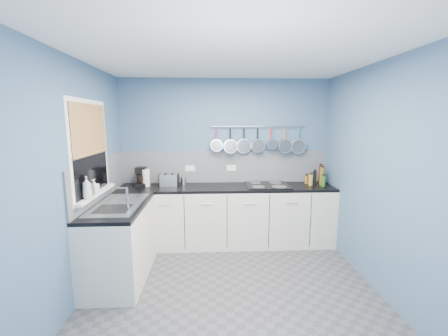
{
  "coord_description": "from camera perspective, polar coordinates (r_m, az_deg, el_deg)",
  "views": [
    {
      "loc": [
        -0.22,
        -2.98,
        1.87
      ],
      "look_at": [
        -0.05,
        0.75,
        1.25
      ],
      "focal_mm": 23.08,
      "sensor_mm": 36.0,
      "label": 1
    }
  ],
  "objects": [
    {
      "name": "pan_4",
      "position": [
        4.53,
        9.32,
        5.92
      ],
      "size": [
        0.16,
        0.11,
        0.35
      ],
      "primitive_type": null,
      "color": "silver",
      "rests_on": "pot_rail"
    },
    {
      "name": "wall_left",
      "position": [
        3.35,
        -27.11,
        -2.29
      ],
      "size": [
        0.02,
        3.0,
        2.5
      ],
      "primitive_type": "cube",
      "color": "#415F81",
      "rests_on": "ground"
    },
    {
      "name": "condiment_5",
      "position": [
        4.54,
        16.81,
        -2.24
      ],
      "size": [
        0.07,
        0.07,
        0.17
      ],
      "primitive_type": "cylinder",
      "color": "olive",
      "rests_on": "worktop_back"
    },
    {
      "name": "toaster",
      "position": [
        4.39,
        -10.8,
        -2.34
      ],
      "size": [
        0.28,
        0.17,
        0.17
      ],
      "primitive_type": "cube",
      "rotation": [
        0.0,
        0.0,
        0.05
      ],
      "color": "silver",
      "rests_on": "worktop_back"
    },
    {
      "name": "mixer_tap",
      "position": [
        3.34,
        -18.59,
        -5.63
      ],
      "size": [
        0.12,
        0.08,
        0.26
      ],
      "primitive_type": null,
      "color": "silver",
      "rests_on": "worktop_left"
    },
    {
      "name": "condiment_2",
      "position": [
        4.65,
        16.03,
        -2.2
      ],
      "size": [
        0.05,
        0.05,
        0.13
      ],
      "primitive_type": "cylinder",
      "color": "#8C5914",
      "rests_on": "worktop_back"
    },
    {
      "name": "cabinet_run_left",
      "position": [
        3.74,
        -19.75,
        -13.78
      ],
      "size": [
        0.6,
        1.2,
        0.86
      ],
      "primitive_type": "cube",
      "color": "beige",
      "rests_on": "ground"
    },
    {
      "name": "ceiling",
      "position": [
        3.06,
        1.69,
        21.5
      ],
      "size": [
        3.2,
        3.0,
        0.02
      ],
      "primitive_type": "cube",
      "color": "white",
      "rests_on": "ground"
    },
    {
      "name": "pan_1",
      "position": [
        4.44,
        1.23,
        5.63
      ],
      "size": [
        0.22,
        0.13,
        0.41
      ],
      "primitive_type": null,
      "color": "silver",
      "rests_on": "pot_rail"
    },
    {
      "name": "backsplash_left",
      "position": [
        3.9,
        -23.1,
        -1.98
      ],
      "size": [
        0.02,
        1.8,
        0.5
      ],
      "primitive_type": "cube",
      "color": "gray",
      "rests_on": "wall_left"
    },
    {
      "name": "condiment_6",
      "position": [
        4.52,
        19.11,
        -2.44
      ],
      "size": [
        0.06,
        0.06,
        0.16
      ],
      "primitive_type": "cylinder",
      "color": "#265919",
      "rests_on": "worktop_back"
    },
    {
      "name": "coffee_maker",
      "position": [
        4.46,
        -16.14,
        -1.67
      ],
      "size": [
        0.16,
        0.18,
        0.28
      ],
      "primitive_type": null,
      "rotation": [
        0.0,
        0.0,
        0.01
      ],
      "color": "black",
      "rests_on": "worktop_back"
    },
    {
      "name": "condiment_3",
      "position": [
        4.6,
        18.83,
        -1.52
      ],
      "size": [
        0.07,
        0.07,
        0.27
      ],
      "primitive_type": "cylinder",
      "color": "brown",
      "rests_on": "worktop_back"
    },
    {
      "name": "soap_bottle_a",
      "position": [
        3.36,
        -25.53,
        -3.53
      ],
      "size": [
        0.12,
        0.12,
        0.24
      ],
      "primitive_type": "imported",
      "rotation": [
        0.0,
        0.0,
        0.43
      ],
      "color": "white",
      "rests_on": "window_sill"
    },
    {
      "name": "wall_front",
      "position": [
        1.61,
        5.57,
        -13.19
      ],
      "size": [
        3.2,
        0.02,
        2.5
      ],
      "primitive_type": "cube",
      "color": "#415F81",
      "rests_on": "ground"
    },
    {
      "name": "condiment_4",
      "position": [
        4.58,
        17.51,
        -1.9
      ],
      "size": [
        0.05,
        0.05,
        0.21
      ],
      "primitive_type": "cylinder",
      "color": "black",
      "rests_on": "worktop_back"
    },
    {
      "name": "floor",
      "position": [
        3.53,
        1.48,
        -22.74
      ],
      "size": [
        3.2,
        3.0,
        0.02
      ],
      "primitive_type": "cube",
      "color": "#47474C",
      "rests_on": "ground"
    },
    {
      "name": "wall_back",
      "position": [
        4.54,
        0.2,
        1.57
      ],
      "size": [
        3.2,
        0.02,
        2.5
      ],
      "primitive_type": "cube",
      "color": "#415F81",
      "rests_on": "ground"
    },
    {
      "name": "cabinet_run_back",
      "position": [
        4.43,
        0.39,
        -9.56
      ],
      "size": [
        3.2,
        0.6,
        0.86
      ],
      "primitive_type": "cube",
      "color": "beige",
      "rests_on": "ground"
    },
    {
      "name": "condiment_0",
      "position": [
        4.68,
        18.53,
        -1.2
      ],
      "size": [
        0.05,
        0.05,
        0.29
      ],
      "primitive_type": "cylinder",
      "color": "#4C190C",
      "rests_on": "worktop_back"
    },
    {
      "name": "soap_bottle_b",
      "position": [
        3.54,
        -24.32,
        -3.4
      ],
      "size": [
        0.1,
        0.1,
        0.17
      ],
      "primitive_type": "imported",
      "rotation": [
        0.0,
        0.0,
        -0.27
      ],
      "color": "white",
      "rests_on": "window_sill"
    },
    {
      "name": "worktop_back",
      "position": [
        4.3,
        0.39,
        -3.88
      ],
      "size": [
        3.2,
        0.6,
        0.04
      ],
      "primitive_type": "cube",
      "color": "black",
      "rests_on": "cabinet_run_back"
    },
    {
      "name": "hob",
      "position": [
        4.4,
        8.53,
        -3.35
      ],
      "size": [
        0.64,
        0.56,
        0.01
      ],
      "primitive_type": "cube",
      "color": "black",
      "rests_on": "worktop_back"
    },
    {
      "name": "bamboo_blind",
      "position": [
        3.55,
        -25.03,
        7.02
      ],
      "size": [
        0.01,
        0.9,
        0.55
      ],
      "primitive_type": "cube",
      "color": "#A68045",
      "rests_on": "wall_left"
    },
    {
      "name": "window_sill",
      "position": [
        3.64,
        -24.05,
        -4.67
      ],
      "size": [
        0.1,
        0.98,
        0.03
      ],
      "primitive_type": "cube",
      "color": "white",
      "rests_on": "wall_left"
    },
    {
      "name": "paper_towel",
      "position": [
        4.43,
        -15.21,
        -1.88
      ],
      "size": [
        0.12,
        0.12,
        0.26
      ],
      "primitive_type": "cylinder",
      "rotation": [
        0.0,
        0.0,
        0.08
      ],
      "color": "white",
      "rests_on": "worktop_back"
    },
    {
      "name": "pan_2",
      "position": [
        4.46,
        3.96,
        5.58
      ],
      "size": [
        0.22,
        0.05,
        0.41
      ],
      "primitive_type": null,
      "color": "silver",
      "rests_on": "pot_rail"
    },
    {
      "name": "pot_rail",
      "position": [
        4.49,
        6.69,
        8.21
      ],
      "size": [
        1.45,
        0.02,
        0.02
      ],
      "primitive_type": "cylinder",
      "rotation": [
        0.0,
        1.57,
        0.0
      ],
      "color": "silver",
      "rests_on": "wall_back"
    },
    {
      "name": "pan_3",
      "position": [
        4.49,
        6.66,
        5.64
      ],
      "size": [
        0.21,
        0.08,
        0.4
      ],
      "primitive_type": null,
      "color": "silver",
      "rests_on": "pot_rail"
    },
    {
      "name": "pan_0",
      "position": [
        4.43,
        -1.51,
        5.8
      ],
      "size": [
        0.19,
        0.11,
        0.38
      ],
      "primitive_type": null,
      "color": "silver",
      "rests_on": "pot_rail"
    },
    {
      "name": "socket_left",
      "position": [
        4.53,
        -6.75,
        -0.05
      ],
      "size": [
        0.15,
        0.01,
        0.09
      ],
      "primitive_type": "cube",
      "color": "white",
      "rests_on": "backsplash_back"
    },
    {
      "name": "backsplash_back",
      "position": [
        4.53,
        0.21,
        0.28
      ],
      "size": [
        3.2,
        0.02,
        0.5
      ],
      "primitive_type": "cube",
      "color": "gray",
      "rests_on": "wall_back"
    },
    {
      "name": "condiment_1",
      "position": [
        4.66,
        17.04,
        -2.17
      ],
      "size": [
        0.07,
        0.07,
        0.13
      ],
      "primitive_type": "cylinder",
      "color": "black",
      "rests_on": "worktop_back"
    },
    {
      "name": "sink_unit",
      "position": [
        3.59,
        -20.17,
        -6.79
      ],
      "size": [
        0.5,
        0.95,
        0.01
      ],
      "primitive_type": "cube",
      "color": "silver",
      "rests_on": "worktop_left"
    },
    {
      "name": "pan_6",
      "position": [
        4.63,
        14.46,
        5.39
      ],
      "size": [
        0.23,
        0.07,
        0.42
      ],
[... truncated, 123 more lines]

